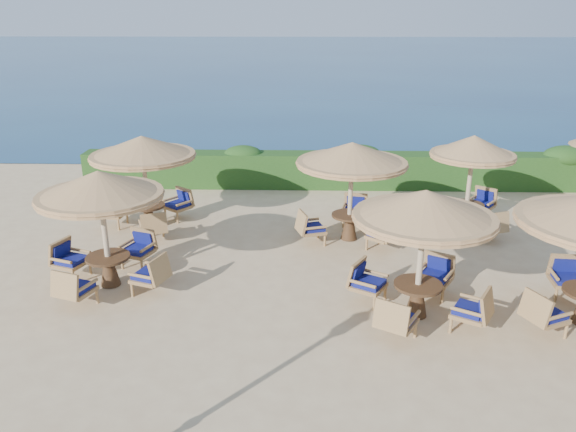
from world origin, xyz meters
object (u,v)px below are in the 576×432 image
(cafe_set_1, at_px, (423,232))
(cafe_set_4, at_px, (351,170))
(cafe_set_0, at_px, (102,210))
(cafe_set_3, at_px, (144,162))
(cafe_set_5, at_px, (471,167))

(cafe_set_1, xyz_separation_m, cafe_set_4, (-1.05, 4.02, 0.12))
(cafe_set_0, height_order, cafe_set_3, same)
(cafe_set_4, height_order, cafe_set_5, same)
(cafe_set_4, xyz_separation_m, cafe_set_5, (3.35, 0.94, -0.16))
(cafe_set_0, bearing_deg, cafe_set_1, -9.97)
(cafe_set_1, height_order, cafe_set_4, same)
(cafe_set_1, bearing_deg, cafe_set_3, 144.96)
(cafe_set_0, height_order, cafe_set_1, same)
(cafe_set_0, relative_size, cafe_set_1, 1.04)
(cafe_set_1, relative_size, cafe_set_5, 1.01)
(cafe_set_3, bearing_deg, cafe_set_4, -6.43)
(cafe_set_0, distance_m, cafe_set_4, 6.24)
(cafe_set_3, distance_m, cafe_set_4, 5.61)
(cafe_set_0, bearing_deg, cafe_set_4, 27.31)
(cafe_set_1, height_order, cafe_set_5, same)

